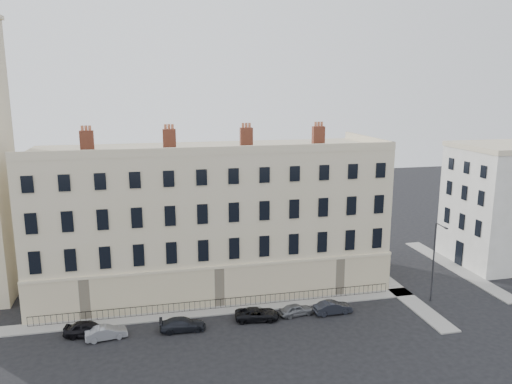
% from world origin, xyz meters
% --- Properties ---
extents(ground, '(160.00, 160.00, 0.00)m').
position_xyz_m(ground, '(0.00, 0.00, 0.00)').
color(ground, black).
rests_on(ground, ground).
extents(terrace, '(36.22, 12.22, 17.00)m').
position_xyz_m(terrace, '(-5.97, 11.97, 7.50)').
color(terrace, beige).
rests_on(terrace, ground).
extents(adjacent_building, '(10.00, 10.00, 14.00)m').
position_xyz_m(adjacent_building, '(29.00, 11.00, 7.00)').
color(adjacent_building, beige).
rests_on(adjacent_building, ground).
extents(pavement_terrace, '(48.00, 2.00, 0.12)m').
position_xyz_m(pavement_terrace, '(-10.00, 5.00, 0.06)').
color(pavement_terrace, gray).
rests_on(pavement_terrace, ground).
extents(pavement_east_return, '(2.00, 24.00, 0.12)m').
position_xyz_m(pavement_east_return, '(13.00, 8.00, 0.06)').
color(pavement_east_return, gray).
rests_on(pavement_east_return, ground).
extents(pavement_adjacent, '(2.00, 20.00, 0.12)m').
position_xyz_m(pavement_adjacent, '(23.00, 10.00, 0.06)').
color(pavement_adjacent, gray).
rests_on(pavement_adjacent, ground).
extents(railings, '(35.00, 0.04, 0.96)m').
position_xyz_m(railings, '(-6.00, 5.40, 0.55)').
color(railings, black).
rests_on(railings, ground).
extents(car_a, '(4.21, 2.24, 1.36)m').
position_xyz_m(car_a, '(-18.05, 2.63, 0.68)').
color(car_a, black).
rests_on(car_a, ground).
extents(car_b, '(3.64, 1.74, 1.15)m').
position_xyz_m(car_b, '(-16.46, 1.76, 0.58)').
color(car_b, gray).
rests_on(car_b, ground).
extents(car_c, '(4.13, 1.80, 1.18)m').
position_xyz_m(car_c, '(-9.95, 1.82, 0.59)').
color(car_c, black).
rests_on(car_c, ground).
extents(car_d, '(4.33, 2.42, 1.14)m').
position_xyz_m(car_d, '(-3.04, 2.36, 0.57)').
color(car_d, black).
rests_on(car_d, ground).
extents(car_e, '(3.42, 1.75, 1.11)m').
position_xyz_m(car_e, '(0.77, 2.49, 0.56)').
color(car_e, slate).
rests_on(car_e, ground).
extents(car_f, '(3.73, 1.45, 1.21)m').
position_xyz_m(car_f, '(4.28, 2.05, 0.61)').
color(car_f, black).
rests_on(car_f, ground).
extents(streetlamp, '(0.32, 1.77, 8.19)m').
position_xyz_m(streetlamp, '(15.01, 2.45, 4.54)').
color(streetlamp, '#333439').
rests_on(streetlamp, ground).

